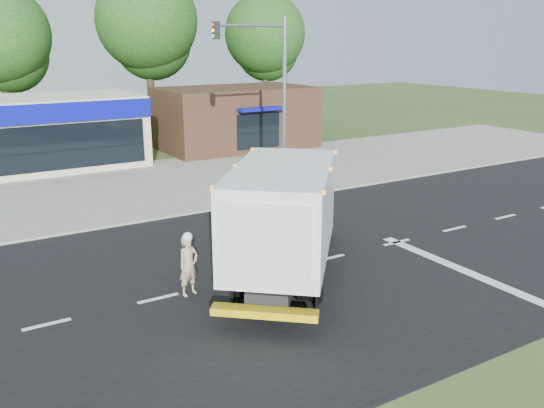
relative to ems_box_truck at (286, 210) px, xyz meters
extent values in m
plane|color=#385123|center=(1.96, 0.36, -2.10)|extent=(120.00, 120.00, 0.00)
cube|color=black|center=(1.96, 0.36, -2.09)|extent=(60.00, 14.00, 0.02)
cube|color=gray|center=(1.96, 8.56, -2.04)|extent=(60.00, 2.40, 0.12)
cube|color=gray|center=(1.96, 14.36, -2.09)|extent=(60.00, 9.00, 0.02)
cube|color=silver|center=(-7.04, 0.36, -2.08)|extent=(1.20, 0.15, 0.01)
cube|color=silver|center=(-4.04, 0.36, -2.08)|extent=(1.20, 0.15, 0.01)
cube|color=silver|center=(-1.04, 0.36, -2.08)|extent=(1.20, 0.15, 0.01)
cube|color=silver|center=(1.96, 0.36, -2.08)|extent=(1.20, 0.15, 0.01)
cube|color=silver|center=(4.96, 0.36, -2.08)|extent=(1.20, 0.15, 0.01)
cube|color=silver|center=(7.96, 0.36, -2.08)|extent=(1.20, 0.15, 0.01)
cube|color=silver|center=(10.96, 0.36, -2.08)|extent=(1.20, 0.15, 0.01)
cube|color=silver|center=(4.96, -2.64, -2.08)|extent=(0.40, 7.00, 0.01)
cube|color=black|center=(-0.58, -0.69, -1.32)|extent=(4.42, 4.94, 0.39)
cube|color=white|center=(1.96, 2.31, -0.38)|extent=(3.25, 3.23, 2.32)
cube|color=black|center=(2.64, 3.12, -0.16)|extent=(1.71, 1.49, 1.00)
cube|color=white|center=(-0.58, -0.69, 0.22)|extent=(5.60, 5.94, 2.60)
cube|color=silver|center=(-2.38, -2.82, 0.17)|extent=(1.73, 1.48, 2.10)
cube|color=yellow|center=(-2.51, -2.97, -1.49)|extent=(2.28, 2.01, 0.20)
cube|color=orange|center=(-0.58, -0.69, 1.50)|extent=(5.49, 5.80, 0.09)
cylinder|color=black|center=(1.19, 3.04, -1.57)|extent=(0.94, 1.03, 1.06)
cylinder|color=black|center=(2.80, 1.68, -1.57)|extent=(0.94, 1.03, 1.06)
cylinder|color=black|center=(-1.93, -0.56, -1.57)|extent=(0.94, 1.03, 1.06)
cylinder|color=black|center=(-0.24, -1.99, -1.57)|extent=(0.94, 1.03, 1.06)
imported|color=tan|center=(-3.16, 0.17, -1.21)|extent=(0.73, 0.58, 1.77)
sphere|color=white|center=(-3.16, 0.17, -0.36)|extent=(0.28, 0.28, 0.28)
cube|color=#382316|center=(8.96, 20.36, -0.10)|extent=(10.00, 6.00, 4.00)
cube|color=#080C98|center=(8.96, 17.26, 0.80)|extent=(3.00, 1.20, 0.20)
cube|color=black|center=(8.96, 17.31, -0.60)|extent=(3.00, 0.12, 2.20)
cylinder|color=gray|center=(4.96, 7.96, 1.90)|extent=(0.18, 0.18, 8.00)
cylinder|color=gray|center=(3.26, 7.96, 5.50)|extent=(3.40, 0.12, 0.12)
cube|color=black|center=(1.66, 7.96, 5.30)|extent=(0.25, 0.25, 0.70)
cylinder|color=#332114|center=(-4.04, 28.36, 1.33)|extent=(0.56, 0.56, 6.86)
sphere|color=#124116|center=(-3.54, 28.86, 3.98)|extent=(5.10, 5.10, 5.10)
cylinder|color=#332114|center=(5.96, 28.36, 1.82)|extent=(0.56, 0.56, 7.84)
sphere|color=#124116|center=(5.96, 28.36, 6.30)|extent=(7.39, 7.39, 7.39)
sphere|color=#124116|center=(6.46, 28.86, 4.84)|extent=(5.82, 5.82, 5.82)
cylinder|color=#332114|center=(15.96, 28.36, 1.40)|extent=(0.56, 0.56, 7.00)
sphere|color=#124116|center=(15.96, 28.36, 5.40)|extent=(6.60, 6.60, 6.60)
sphere|color=#124116|center=(16.46, 28.86, 4.10)|extent=(5.20, 5.20, 5.20)
camera|label=1|loc=(-8.98, -14.02, 4.95)|focal=38.00mm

